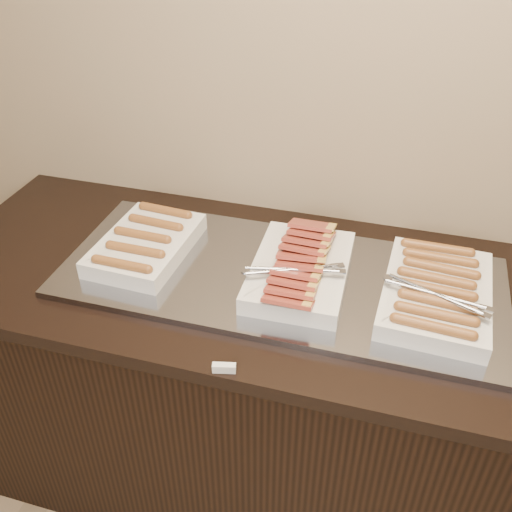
{
  "coord_description": "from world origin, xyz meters",
  "views": [
    {
      "loc": [
        0.25,
        0.92,
        1.87
      ],
      "look_at": [
        -0.1,
        2.13,
        0.97
      ],
      "focal_mm": 40.0,
      "sensor_mm": 36.0,
      "label": 1
    }
  ],
  "objects_px": {
    "dish_center": "(300,269)",
    "dish_left": "(146,244)",
    "warming_tray": "(280,278)",
    "counter": "(285,393)",
    "dish_right": "(436,292)"
  },
  "relations": [
    {
      "from": "dish_left",
      "to": "dish_center",
      "type": "xyz_separation_m",
      "value": [
        0.45,
        -0.0,
        0.01
      ]
    },
    {
      "from": "counter",
      "to": "dish_center",
      "type": "distance_m",
      "value": 0.5
    },
    {
      "from": "dish_center",
      "to": "dish_right",
      "type": "relative_size",
      "value": 0.98
    },
    {
      "from": "counter",
      "to": "warming_tray",
      "type": "xyz_separation_m",
      "value": [
        -0.03,
        0.0,
        0.46
      ]
    },
    {
      "from": "dish_left",
      "to": "warming_tray",
      "type": "bearing_deg",
      "value": 2.56
    },
    {
      "from": "counter",
      "to": "dish_center",
      "type": "bearing_deg",
      "value": -7.88
    },
    {
      "from": "dish_left",
      "to": "dish_center",
      "type": "relative_size",
      "value": 0.9
    },
    {
      "from": "warming_tray",
      "to": "dish_left",
      "type": "relative_size",
      "value": 3.37
    },
    {
      "from": "counter",
      "to": "dish_left",
      "type": "xyz_separation_m",
      "value": [
        -0.42,
        0.0,
        0.5
      ]
    },
    {
      "from": "counter",
      "to": "dish_left",
      "type": "height_order",
      "value": "dish_left"
    },
    {
      "from": "dish_center",
      "to": "warming_tray",
      "type": "bearing_deg",
      "value": 174.73
    },
    {
      "from": "dish_center",
      "to": "dish_left",
      "type": "bearing_deg",
      "value": 177.93
    },
    {
      "from": "counter",
      "to": "warming_tray",
      "type": "relative_size",
      "value": 1.72
    },
    {
      "from": "warming_tray",
      "to": "counter",
      "type": "bearing_deg",
      "value": 0.0
    },
    {
      "from": "counter",
      "to": "dish_left",
      "type": "bearing_deg",
      "value": 180.0
    }
  ]
}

